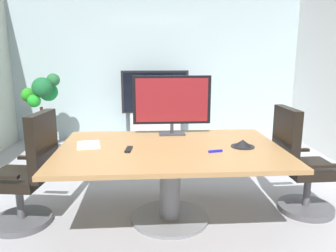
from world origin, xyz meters
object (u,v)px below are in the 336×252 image
at_px(potted_plant, 43,103).
at_px(conference_phone, 243,144).
at_px(tv_monitor, 172,102).
at_px(office_chair_right, 300,169).
at_px(remote_control, 129,149).
at_px(conference_table, 170,163).
at_px(wall_display_unit, 155,118).
at_px(office_chair_left, 28,179).

height_order(potted_plant, conference_phone, potted_plant).
bearing_deg(tv_monitor, office_chair_right, -18.90).
xyz_separation_m(conference_phone, remote_control, (-1.07, -0.04, -0.02)).
height_order(tv_monitor, potted_plant, tv_monitor).
bearing_deg(conference_table, potted_plant, 127.16).
height_order(office_chair_right, wall_display_unit, wall_display_unit).
distance_m(office_chair_left, office_chair_right, 2.66).
bearing_deg(tv_monitor, remote_control, -126.65).
distance_m(office_chair_left, wall_display_unit, 3.20).
height_order(office_chair_left, remote_control, office_chair_left).
distance_m(office_chair_right, tv_monitor, 1.49).
relative_size(potted_plant, remote_control, 7.60).
height_order(tv_monitor, remote_control, tv_monitor).
bearing_deg(office_chair_left, tv_monitor, 118.75).
bearing_deg(tv_monitor, wall_display_unit, 92.65).
relative_size(office_chair_left, wall_display_unit, 0.83).
height_order(office_chair_left, conference_phone, office_chair_left).
distance_m(tv_monitor, conference_phone, 0.90).
xyz_separation_m(office_chair_right, tv_monitor, (-1.27, 0.44, 0.64)).
bearing_deg(conference_phone, office_chair_left, 179.05).
bearing_deg(office_chair_left, potted_plant, -158.75).
bearing_deg(office_chair_right, tv_monitor, 70.17).
distance_m(tv_monitor, potted_plant, 2.83).
xyz_separation_m(tv_monitor, wall_display_unit, (-0.11, 2.41, -0.66)).
bearing_deg(office_chair_right, office_chair_left, 90.91).
distance_m(wall_display_unit, potted_plant, 1.94).
height_order(office_chair_right, potted_plant, potted_plant).
bearing_deg(conference_table, conference_phone, -2.83).
distance_m(office_chair_right, conference_phone, 0.73).
bearing_deg(remote_control, potted_plant, 126.69).
bearing_deg(office_chair_right, conference_phone, 99.57).
relative_size(office_chair_right, wall_display_unit, 0.83).
xyz_separation_m(office_chair_left, wall_display_unit, (1.28, 2.93, -0.01)).
relative_size(office_chair_right, tv_monitor, 1.30).
bearing_deg(tv_monitor, conference_phone, -41.40).
distance_m(potted_plant, remote_control, 3.02).
bearing_deg(potted_plant, office_chair_right, -36.95).
xyz_separation_m(wall_display_unit, remote_control, (-0.33, -3.01, 0.31)).
bearing_deg(tv_monitor, conference_table, -96.62).
height_order(wall_display_unit, conference_phone, wall_display_unit).
bearing_deg(conference_table, tv_monitor, 83.38).
distance_m(office_chair_left, potted_plant, 2.62).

